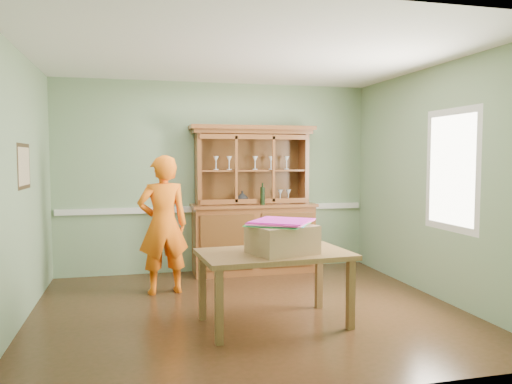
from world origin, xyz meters
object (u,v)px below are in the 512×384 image
object	(u,v)px
china_hutch	(253,221)
dining_table	(274,260)
person	(163,225)
cardboard_box	(282,239)

from	to	relation	value
china_hutch	dining_table	size ratio (longest dim) A/B	1.39
dining_table	person	size ratio (longest dim) A/B	0.90
china_hutch	person	size ratio (longest dim) A/B	1.25
china_hutch	dining_table	world-z (taller)	china_hutch
dining_table	cardboard_box	bearing A→B (deg)	-62.98
china_hutch	dining_table	bearing A→B (deg)	-98.15
china_hutch	cardboard_box	size ratio (longest dim) A/B	3.58
person	cardboard_box	bearing A→B (deg)	116.41
china_hutch	dining_table	xyz separation A→B (m)	(-0.32, -2.25, -0.10)
cardboard_box	person	world-z (taller)	person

